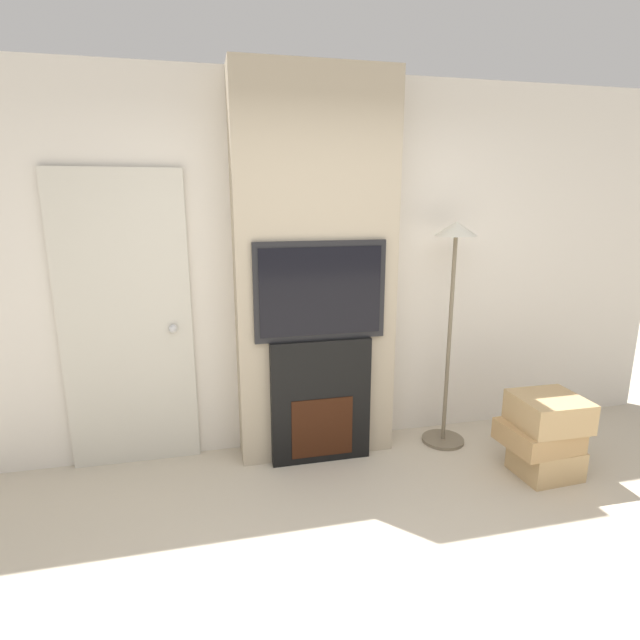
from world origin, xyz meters
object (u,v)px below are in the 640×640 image
object	(u,v)px
television	(320,291)
box_stack	(545,433)
floor_lamp	(453,287)
fireplace	(320,400)

from	to	relation	value
television	box_stack	world-z (taller)	television
floor_lamp	box_stack	bearing A→B (deg)	-52.66
television	floor_lamp	size ratio (longest dim) A/B	0.53
floor_lamp	fireplace	bearing A→B (deg)	-178.45
television	floor_lamp	xyz separation A→B (m)	(1.00, 0.03, -0.02)
television	box_stack	distance (m)	1.82
box_stack	fireplace	bearing A→B (deg)	158.93
television	box_stack	bearing A→B (deg)	-21.00
fireplace	box_stack	distance (m)	1.56
floor_lamp	box_stack	size ratio (longest dim) A/B	3.02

